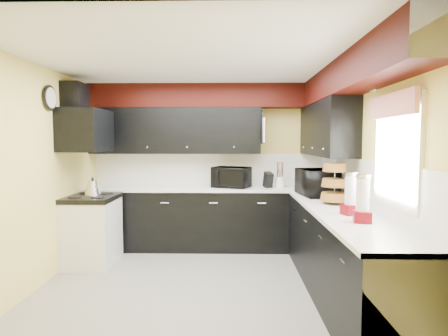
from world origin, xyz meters
name	(u,v)px	position (x,y,z in m)	size (l,w,h in m)	color
ground	(199,286)	(0.00, 0.00, 0.00)	(3.60, 3.60, 0.00)	gray
wall_back	(209,166)	(0.00, 1.80, 1.25)	(3.60, 0.06, 2.50)	#E0C666
wall_right	(361,177)	(1.80, 0.00, 1.25)	(0.06, 3.60, 2.50)	#E0C666
wall_left	(39,176)	(-1.80, 0.00, 1.25)	(0.06, 3.60, 2.50)	#E0C666
ceiling	(198,62)	(0.00, 0.00, 2.50)	(3.60, 3.60, 0.06)	white
cab_back	(208,219)	(0.00, 1.50, 0.45)	(3.60, 0.60, 0.90)	black
cab_right	(340,256)	(1.50, -0.30, 0.45)	(0.60, 3.00, 0.90)	black
counter_back	(208,189)	(0.00, 1.50, 0.92)	(3.62, 0.64, 0.04)	white
counter_right	(341,211)	(1.50, -0.30, 0.92)	(0.64, 3.02, 0.04)	white
splash_back	(209,170)	(0.00, 1.79, 1.19)	(3.60, 0.02, 0.50)	white
splash_right	(360,182)	(1.79, 0.00, 1.19)	(0.02, 3.60, 0.50)	white
upper_back	(176,131)	(-0.50, 1.62, 1.80)	(2.60, 0.35, 0.70)	black
upper_right	(326,129)	(1.62, 0.90, 1.80)	(0.35, 1.80, 0.70)	black
soffit_back	(208,96)	(0.00, 1.62, 2.33)	(3.60, 0.36, 0.35)	black
soffit_right	(353,75)	(1.62, -0.18, 2.33)	(0.36, 3.24, 0.35)	black
stove	(92,232)	(-1.50, 0.75, 0.43)	(0.60, 0.75, 0.86)	white
cooktop	(91,198)	(-1.50, 0.75, 0.89)	(0.62, 0.77, 0.06)	black
hood	(86,131)	(-1.55, 0.75, 1.78)	(0.50, 0.78, 0.55)	black
hood_duct	(75,98)	(-1.68, 0.75, 2.20)	(0.24, 0.40, 0.40)	black
window	(397,152)	(1.79, -0.90, 1.55)	(0.03, 0.86, 0.96)	white
valance	(392,105)	(1.73, -0.90, 1.95)	(0.04, 0.88, 0.20)	red
pan_top	(262,117)	(0.82, 1.55, 2.00)	(0.03, 0.22, 0.40)	black
pan_mid	(262,134)	(0.82, 1.42, 1.75)	(0.03, 0.28, 0.46)	black
pan_low	(261,136)	(0.82, 1.68, 1.72)	(0.03, 0.24, 0.42)	black
cut_board	(264,130)	(0.83, 1.30, 1.80)	(0.03, 0.26, 0.35)	white
baskets	(335,183)	(1.52, 0.05, 1.18)	(0.27, 0.27, 0.50)	brown
clock	(50,98)	(-1.77, 0.25, 2.15)	(0.03, 0.30, 0.30)	black
deco_plate	(373,80)	(1.77, -0.35, 2.25)	(0.03, 0.24, 0.24)	white
toaster_oven	(231,177)	(0.36, 1.52, 1.09)	(0.53, 0.44, 0.31)	black
microwave	(317,182)	(1.47, 0.69, 1.11)	(0.61, 0.42, 0.34)	black
utensil_crock	(280,182)	(1.10, 1.52, 1.02)	(0.15, 0.15, 0.16)	white
knife_block	(268,180)	(0.92, 1.48, 1.06)	(0.11, 0.15, 0.23)	black
kettle	(93,188)	(-1.51, 0.84, 1.01)	(0.21, 0.21, 0.19)	silver
dispenser_a	(351,195)	(1.50, -0.58, 1.13)	(0.14, 0.14, 0.38)	maroon
dispenser_b	(363,200)	(1.50, -0.91, 1.14)	(0.14, 0.14, 0.39)	#6F0006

